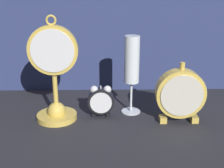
{
  "coord_description": "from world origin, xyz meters",
  "views": [
    {
      "loc": [
        -0.02,
        -0.79,
        0.41
      ],
      "look_at": [
        0.0,
        0.08,
        0.11
      ],
      "focal_mm": 50.0,
      "sensor_mm": 36.0,
      "label": 1
    }
  ],
  "objects_px": {
    "mantel_clock_silver": "(180,94)",
    "champagne_flute": "(132,65)",
    "pocket_watch_on_stand": "(55,82)",
    "alarm_clock_twin_bell": "(101,100)"
  },
  "relations": [
    {
      "from": "pocket_watch_on_stand",
      "to": "mantel_clock_silver",
      "type": "xyz_separation_m",
      "value": [
        0.36,
        -0.03,
        -0.03
      ]
    },
    {
      "from": "mantel_clock_silver",
      "to": "champagne_flute",
      "type": "bearing_deg",
      "value": 150.92
    },
    {
      "from": "alarm_clock_twin_bell",
      "to": "mantel_clock_silver",
      "type": "distance_m",
      "value": 0.23
    },
    {
      "from": "alarm_clock_twin_bell",
      "to": "champagne_flute",
      "type": "relative_size",
      "value": 0.41
    },
    {
      "from": "alarm_clock_twin_bell",
      "to": "champagne_flute",
      "type": "bearing_deg",
      "value": 20.13
    },
    {
      "from": "pocket_watch_on_stand",
      "to": "alarm_clock_twin_bell",
      "type": "height_order",
      "value": "pocket_watch_on_stand"
    },
    {
      "from": "alarm_clock_twin_bell",
      "to": "pocket_watch_on_stand",
      "type": "bearing_deg",
      "value": -174.58
    },
    {
      "from": "champagne_flute",
      "to": "pocket_watch_on_stand",
      "type": "bearing_deg",
      "value": -168.28
    },
    {
      "from": "mantel_clock_silver",
      "to": "champagne_flute",
      "type": "height_order",
      "value": "champagne_flute"
    },
    {
      "from": "alarm_clock_twin_bell",
      "to": "mantel_clock_silver",
      "type": "height_order",
      "value": "mantel_clock_silver"
    }
  ]
}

